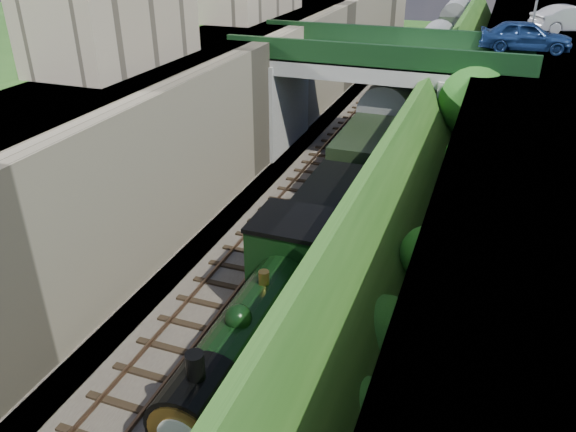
{
  "coord_description": "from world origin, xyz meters",
  "views": [
    {
      "loc": [
        6.57,
        -7.47,
        12.62
      ],
      "look_at": [
        0.0,
        10.33,
        2.71
      ],
      "focal_mm": 35.0,
      "sensor_mm": 36.0,
      "label": 1
    }
  ],
  "objects_px": {
    "car_blue": "(526,36)",
    "car_silver": "(572,19)",
    "locomotive": "(263,325)",
    "road_bridge": "(387,93)",
    "tree": "(476,104)",
    "tender": "(331,224)"
  },
  "relations": [
    {
      "from": "road_bridge",
      "to": "car_blue",
      "type": "relative_size",
      "value": 3.25
    },
    {
      "from": "locomotive",
      "to": "tender",
      "type": "distance_m",
      "value": 7.37
    },
    {
      "from": "car_blue",
      "to": "tender",
      "type": "relative_size",
      "value": 0.82
    },
    {
      "from": "car_blue",
      "to": "tender",
      "type": "xyz_separation_m",
      "value": [
        -6.6,
        -15.09,
        -5.47
      ]
    },
    {
      "from": "car_silver",
      "to": "locomotive",
      "type": "height_order",
      "value": "car_silver"
    },
    {
      "from": "tree",
      "to": "car_silver",
      "type": "relative_size",
      "value": 1.29
    },
    {
      "from": "tender",
      "to": "car_blue",
      "type": "bearing_deg",
      "value": 66.4
    },
    {
      "from": "locomotive",
      "to": "road_bridge",
      "type": "bearing_deg",
      "value": 90.77
    },
    {
      "from": "tree",
      "to": "car_silver",
      "type": "height_order",
      "value": "car_silver"
    },
    {
      "from": "road_bridge",
      "to": "tender",
      "type": "relative_size",
      "value": 2.67
    },
    {
      "from": "car_blue",
      "to": "locomotive",
      "type": "relative_size",
      "value": 0.48
    },
    {
      "from": "road_bridge",
      "to": "tree",
      "type": "bearing_deg",
      "value": -28.08
    },
    {
      "from": "car_blue",
      "to": "locomotive",
      "type": "distance_m",
      "value": 23.97
    },
    {
      "from": "tree",
      "to": "car_silver",
      "type": "bearing_deg",
      "value": 70.65
    },
    {
      "from": "road_bridge",
      "to": "car_blue",
      "type": "xyz_separation_m",
      "value": [
        6.85,
        3.35,
        3.01
      ]
    },
    {
      "from": "road_bridge",
      "to": "car_silver",
      "type": "bearing_deg",
      "value": 48.27
    },
    {
      "from": "tree",
      "to": "tender",
      "type": "bearing_deg",
      "value": -117.4
    },
    {
      "from": "tree",
      "to": "tender",
      "type": "distance_m",
      "value": 10.68
    },
    {
      "from": "locomotive",
      "to": "tender",
      "type": "bearing_deg",
      "value": 90.0
    },
    {
      "from": "car_blue",
      "to": "car_silver",
      "type": "bearing_deg",
      "value": -26.3
    },
    {
      "from": "locomotive",
      "to": "tree",
      "type": "bearing_deg",
      "value": 74.02
    },
    {
      "from": "tree",
      "to": "car_silver",
      "type": "xyz_separation_m",
      "value": [
        4.76,
        13.56,
        2.44
      ]
    }
  ]
}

